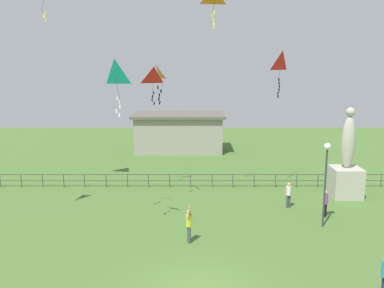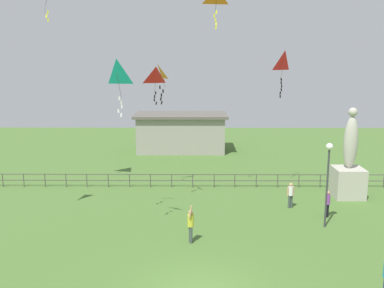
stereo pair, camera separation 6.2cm
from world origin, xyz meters
TOP-DOWN VIEW (x-y plane):
  - statue_monument at (9.64, 11.95)m, footprint 1.86×1.86m
  - lamppost at (6.70, 6.82)m, footprint 0.36×0.36m
  - person_0 at (5.51, 9.82)m, footprint 0.46×0.29m
  - person_1 at (-0.41, 4.77)m, footprint 0.31×0.52m
  - person_2 at (7.23, 8.26)m, footprint 0.37×0.34m
  - kite_0 at (5.55, 13.39)m, footprint 1.12×0.98m
  - kite_4 at (-2.32, 9.68)m, footprint 0.83×0.97m
  - kite_5 at (-4.18, 7.19)m, footprint 1.05×1.04m
  - kite_7 at (-2.66, 12.58)m, footprint 1.22×1.01m
  - waterfront_railing at (-0.34, 14.00)m, footprint 36.03×0.06m
  - pavilion_building at (-1.55, 26.00)m, footprint 8.74×4.66m

SIDE VIEW (x-z plane):
  - waterfront_railing at x=-0.34m, z-range 0.15..1.10m
  - person_2 at x=7.23m, z-range 0.12..1.66m
  - person_0 at x=5.51m, z-range 0.12..1.66m
  - person_1 at x=-0.41m, z-range 0.00..1.96m
  - statue_monument at x=9.64m, z-range -1.19..4.61m
  - pavilion_building at x=-1.55m, z-range 0.03..3.62m
  - lamppost at x=6.70m, z-range 1.02..5.58m
  - kite_7 at x=-2.66m, z-range 6.45..8.82m
  - kite_4 at x=-2.32m, z-range 6.82..9.07m
  - kite_5 at x=-4.18m, z-range 6.53..9.48m
  - kite_0 at x=5.55m, z-range 7.05..10.10m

